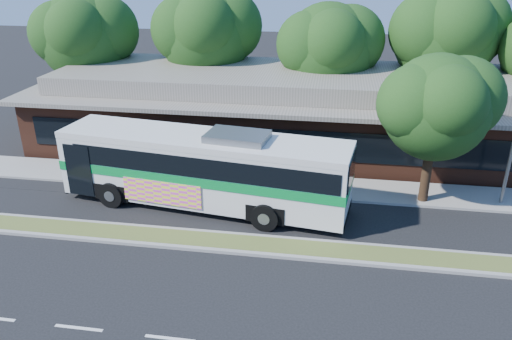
# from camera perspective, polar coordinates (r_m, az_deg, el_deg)

# --- Properties ---
(ground) EXTENTS (120.00, 120.00, 0.00)m
(ground) POSITION_cam_1_polar(r_m,az_deg,el_deg) (19.75, 3.24, -9.91)
(ground) COLOR black
(ground) RESTS_ON ground
(median_strip) EXTENTS (26.00, 1.10, 0.15)m
(median_strip) POSITION_cam_1_polar(r_m,az_deg,el_deg) (20.21, 3.42, -8.81)
(median_strip) COLOR #475A26
(median_strip) RESTS_ON ground
(sidewalk) EXTENTS (44.00, 2.60, 0.12)m
(sidewalk) POSITION_cam_1_polar(r_m,az_deg,el_deg) (25.29, 4.76, -1.85)
(sidewalk) COLOR gray
(sidewalk) RESTS_ON ground
(parking_lot) EXTENTS (14.00, 12.00, 0.01)m
(parking_lot) POSITION_cam_1_polar(r_m,az_deg,el_deg) (34.57, -25.97, 2.79)
(parking_lot) COLOR black
(parking_lot) RESTS_ON ground
(plaza_building) EXTENTS (33.20, 11.20, 4.45)m
(plaza_building) POSITION_cam_1_polar(r_m,az_deg,el_deg) (30.71, 5.88, 6.89)
(plaza_building) COLOR #4F2719
(plaza_building) RESTS_ON ground
(tree_bg_a) EXTENTS (6.47, 5.80, 8.63)m
(tree_bg_a) POSITION_cam_1_polar(r_m,az_deg,el_deg) (35.76, -18.42, 14.37)
(tree_bg_a) COLOR black
(tree_bg_a) RESTS_ON ground
(tree_bg_b) EXTENTS (6.69, 6.00, 9.00)m
(tree_bg_b) POSITION_cam_1_polar(r_m,az_deg,el_deg) (33.87, -5.04, 15.45)
(tree_bg_b) COLOR black
(tree_bg_b) RESTS_ON ground
(tree_bg_c) EXTENTS (6.24, 5.60, 8.26)m
(tree_bg_c) POSITION_cam_1_polar(r_m,az_deg,el_deg) (31.99, 8.97, 13.79)
(tree_bg_c) COLOR black
(tree_bg_c) RESTS_ON ground
(tree_bg_d) EXTENTS (6.91, 6.20, 9.37)m
(tree_bg_d) POSITION_cam_1_polar(r_m,az_deg,el_deg) (33.59, 21.57, 14.37)
(tree_bg_d) COLOR black
(tree_bg_d) RESTS_ON ground
(transit_bus) EXTENTS (13.57, 4.66, 3.74)m
(transit_bus) POSITION_cam_1_polar(r_m,az_deg,el_deg) (22.72, -5.89, 0.66)
(transit_bus) COLOR silver
(transit_bus) RESTS_ON ground
(sedan) EXTENTS (5.69, 3.14, 1.56)m
(sedan) POSITION_cam_1_polar(r_m,az_deg,el_deg) (31.15, -19.82, 3.22)
(sedan) COLOR #9FA1A6
(sedan) RESTS_ON ground
(sidewalk_tree) EXTENTS (5.27, 4.73, 7.02)m
(sidewalk_tree) POSITION_cam_1_polar(r_m,az_deg,el_deg) (23.55, 20.71, 6.99)
(sidewalk_tree) COLOR black
(sidewalk_tree) RESTS_ON ground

